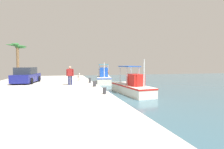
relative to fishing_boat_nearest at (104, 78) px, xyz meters
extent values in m
cube|color=#BCB7AD|center=(12.57, -7.40, -0.33)|extent=(36.00, 10.00, 0.80)
cube|color=silver|center=(-0.12, 0.02, -0.26)|extent=(6.64, 2.86, 0.94)
cube|color=#1947B7|center=(-0.12, 0.02, 0.13)|extent=(6.68, 2.91, 0.12)
cube|color=#1947B7|center=(0.67, -0.12, 0.83)|extent=(1.96, 1.36, 1.26)
cylinder|color=silver|center=(-1.65, -0.35, 1.03)|extent=(0.08, 0.08, 1.64)
cylinder|color=silver|center=(-1.44, 0.88, 1.03)|extent=(0.08, 0.08, 1.64)
cylinder|color=silver|center=(0.06, -0.64, 1.03)|extent=(0.08, 0.08, 1.64)
cylinder|color=silver|center=(0.27, 0.58, 1.03)|extent=(0.08, 0.08, 1.64)
cube|color=teal|center=(-0.69, 0.12, 1.89)|extent=(2.79, 1.74, 0.08)
cylinder|color=silver|center=(2.25, -0.39, 1.18)|extent=(0.10, 0.10, 1.94)
torus|color=orange|center=(0.67, 0.48, 0.83)|extent=(0.55, 0.19, 0.54)
cube|color=silver|center=(9.59, 0.54, -0.32)|extent=(5.92, 2.22, 0.82)
cube|color=red|center=(9.59, 0.54, 0.01)|extent=(5.96, 2.26, 0.12)
cube|color=red|center=(10.31, 0.61, 0.60)|extent=(1.71, 1.15, 1.01)
cylinder|color=silver|center=(8.36, -0.16, 0.90)|extent=(0.08, 0.08, 1.61)
cylinder|color=silver|center=(8.24, 1.00, 0.90)|extent=(0.08, 0.08, 1.61)
cylinder|color=silver|center=(9.91, -0.01, 0.90)|extent=(0.08, 0.08, 1.61)
cylinder|color=silver|center=(9.80, 1.15, 0.90)|extent=(0.08, 0.08, 1.61)
cube|color=#1E4CB2|center=(9.08, 0.49, 1.75)|extent=(2.45, 1.44, 0.08)
cylinder|color=silver|center=(11.75, 0.75, 1.22)|extent=(0.10, 0.10, 2.25)
cylinder|color=tan|center=(3.65, -3.76, 0.18)|extent=(0.04, 0.04, 0.22)
cylinder|color=tan|center=(3.63, -3.65, 0.18)|extent=(0.04, 0.04, 0.22)
ellipsoid|color=white|center=(3.69, -3.70, 0.43)|extent=(0.69, 0.43, 0.40)
ellipsoid|color=silver|center=(3.64, -3.70, 0.49)|extent=(0.60, 0.46, 0.28)
cylinder|color=white|center=(3.88, -3.66, 0.65)|extent=(0.20, 0.12, 0.27)
sphere|color=white|center=(3.96, -3.65, 0.81)|extent=(0.19, 0.19, 0.16)
cone|color=#F2B272|center=(4.16, -3.61, 0.79)|extent=(0.31, 0.12, 0.07)
cylinder|color=#1E234C|center=(8.05, -4.92, 0.48)|extent=(0.16, 0.16, 0.81)
cylinder|color=#1E234C|center=(8.07, -4.72, 0.48)|extent=(0.16, 0.16, 0.81)
cube|color=maroon|center=(8.06, -4.82, 1.21)|extent=(0.29, 0.48, 0.65)
cylinder|color=maroon|center=(8.03, -5.10, 1.19)|extent=(0.10, 0.10, 0.62)
cylinder|color=maroon|center=(8.09, -4.55, 1.19)|extent=(0.10, 0.10, 0.62)
sphere|color=tan|center=(8.06, -4.82, 1.66)|extent=(0.22, 0.22, 0.22)
cylinder|color=black|center=(4.06, -7.99, 0.37)|extent=(0.62, 0.26, 0.60)
cylinder|color=black|center=(3.83, -9.67, 0.37)|extent=(0.62, 0.26, 0.60)
cylinder|color=black|center=(6.57, -8.33, 0.37)|extent=(0.62, 0.26, 0.60)
cylinder|color=black|center=(6.35, -10.01, 0.37)|extent=(0.62, 0.26, 0.60)
cube|color=navy|center=(5.20, -9.00, 0.58)|extent=(4.29, 2.23, 0.76)
cube|color=#262D38|center=(5.35, -9.02, 1.30)|extent=(2.39, 1.84, 0.68)
cylinder|color=#333338|center=(6.80, -2.85, 0.32)|extent=(0.21, 0.21, 0.51)
cylinder|color=#333338|center=(9.80, -2.85, 0.28)|extent=(0.27, 0.27, 0.42)
cylinder|color=#333338|center=(13.75, -2.85, 0.28)|extent=(0.24, 0.24, 0.42)
cylinder|color=brown|center=(0.04, -10.94, 2.12)|extent=(0.32, 0.32, 4.10)
cone|color=#2D6B33|center=(0.85, -11.08, 4.34)|extent=(1.69, 0.71, 0.44)
cone|color=#2D6B33|center=(0.31, -10.31, 4.14)|extent=(0.94, 1.44, 0.44)
cone|color=#2D6B33|center=(-0.54, -10.49, 4.08)|extent=(1.43, 1.25, 0.44)
cone|color=#2D6B33|center=(-0.54, -11.23, 4.12)|extent=(1.36, 0.97, 0.44)
cone|color=#2D6B33|center=(0.12, -11.59, 4.32)|extent=(0.60, 1.35, 0.44)
camera|label=1|loc=(24.84, -5.27, 1.98)|focal=28.97mm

